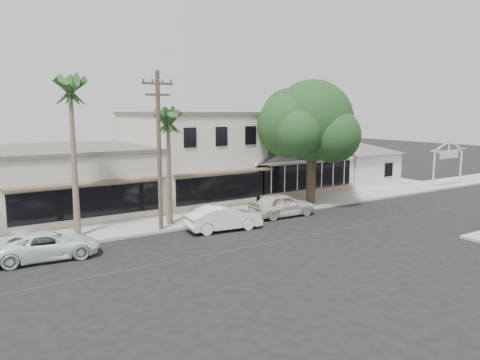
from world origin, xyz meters
TOP-DOWN VIEW (x-y plane):
  - ground at (0.00, 0.00)m, footprint 140.00×140.00m
  - sidewalk_north at (-8.00, 6.75)m, footprint 90.00×3.50m
  - corner_shop at (5.00, 12.47)m, footprint 10.40×8.60m
  - side_cottage at (13.20, 11.50)m, footprint 6.00×6.00m
  - arch_sign at (18.40, 5.30)m, footprint 4.12×0.12m
  - row_building_near at (-3.00, 13.50)m, footprint 8.00×10.00m
  - row_building_midnear at (-12.00, 13.50)m, footprint 10.00×10.00m
  - utility_pole at (-9.00, 5.20)m, footprint 1.80×0.24m
  - car_0 at (-0.82, 4.53)m, footprint 4.55×1.97m
  - car_1 at (-5.82, 3.58)m, footprint 4.54×2.00m
  - car_2 at (-15.39, 3.59)m, footprint 4.83×2.58m
  - shade_tree at (3.15, 6.53)m, footprint 8.14×7.36m
  - palm_east at (-8.00, 6.16)m, footprint 2.95×2.95m
  - palm_mid at (-13.34, 6.35)m, footprint 2.59×2.59m

SIDE VIEW (x-z plane):
  - ground at x=0.00m, z-range 0.00..0.00m
  - sidewalk_north at x=-8.00m, z-range 0.00..0.15m
  - car_2 at x=-15.39m, z-range 0.00..1.29m
  - car_1 at x=-5.82m, z-range 0.00..1.45m
  - car_0 at x=-0.82m, z-range 0.00..1.53m
  - side_cottage at x=13.20m, z-range 0.00..3.00m
  - row_building_midnear at x=-12.00m, z-range 0.00..4.20m
  - corner_shop at x=5.00m, z-range 0.07..5.17m
  - arch_sign at x=18.40m, z-range 1.18..5.13m
  - row_building_near at x=-3.00m, z-range 0.00..6.50m
  - utility_pole at x=-9.00m, z-range 0.29..9.29m
  - shade_tree at x=3.15m, z-range 1.43..10.47m
  - palm_east at x=-8.00m, z-range 2.59..9.97m
  - palm_mid at x=-13.34m, z-range 3.28..12.32m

